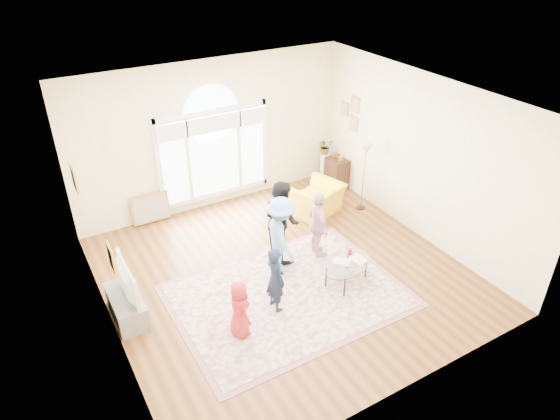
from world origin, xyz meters
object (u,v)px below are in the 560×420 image
television (122,281)px  coffee_table (347,264)px  area_rug (288,296)px  armchair (316,200)px  tv_console (127,306)px

television → coffee_table: size_ratio=0.84×
area_rug → coffee_table: coffee_table is taller
coffee_table → armchair: 2.40m
area_rug → tv_console: bearing=160.7°
area_rug → television: 2.71m
tv_console → coffee_table: bearing=-16.6°
television → coffee_table: television is taller
tv_console → coffee_table: 3.71m
television → armchair: (4.41, 1.18, -0.38)m
tv_console → television: bearing=0.0°
television → armchair: 4.58m
coffee_table → armchair: bearing=49.4°
tv_console → area_rug: bearing=-19.3°
tv_console → television: 0.50m
tv_console → television: (0.01, 0.00, 0.50)m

